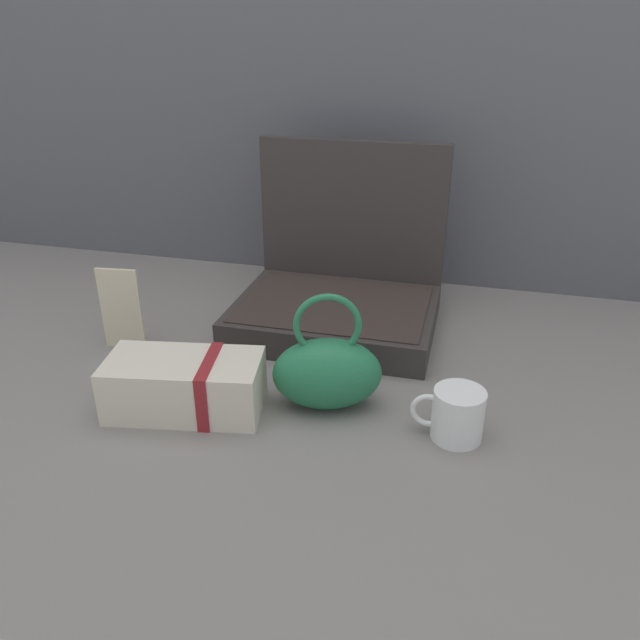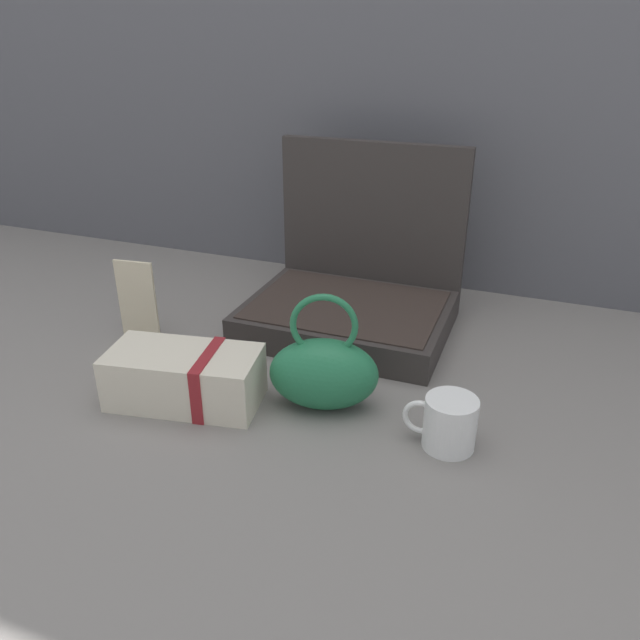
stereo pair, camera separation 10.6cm
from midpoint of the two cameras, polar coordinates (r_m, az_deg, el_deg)
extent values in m
plane|color=slate|center=(1.14, -0.96, -6.20)|extent=(6.00, 6.00, 0.00)
cube|color=#332D2B|center=(1.32, -0.99, 0.15)|extent=(0.42, 0.31, 0.06)
cube|color=#332823|center=(1.31, -1.00, 1.46)|extent=(0.39, 0.28, 0.00)
cube|color=#332D2B|center=(1.42, 0.81, 8.72)|extent=(0.42, 0.02, 0.37)
ellipsoid|color=#237247|center=(1.05, -2.24, -5.06)|extent=(0.21, 0.15, 0.13)
torus|color=#237247|center=(1.01, -2.32, -0.57)|extent=(0.11, 0.04, 0.11)
cube|color=beige|center=(1.09, -15.12, -5.89)|extent=(0.28, 0.17, 0.10)
cube|color=maroon|center=(1.08, -12.82, -6.05)|extent=(0.04, 0.13, 0.10)
cylinder|color=white|center=(1.00, 9.63, -8.68)|extent=(0.08, 0.08, 0.09)
torus|color=white|center=(1.01, 7.01, -8.36)|extent=(0.06, 0.01, 0.06)
cube|color=beige|center=(1.31, -20.08, 0.91)|extent=(0.08, 0.02, 0.17)
camera|label=1|loc=(0.05, -92.86, -1.38)|focal=34.74mm
camera|label=2|loc=(0.05, 87.14, 1.38)|focal=34.74mm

